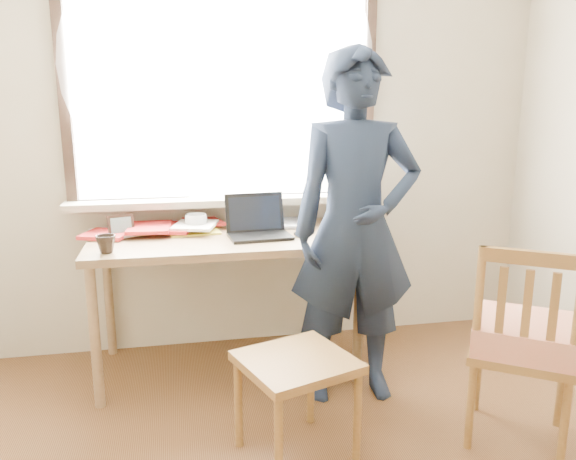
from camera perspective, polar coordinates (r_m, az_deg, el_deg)
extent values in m
cube|color=#BFB49A|center=(3.43, -3.09, 9.47)|extent=(3.50, 0.02, 2.60)
cube|color=white|center=(3.39, -6.57, 14.44)|extent=(1.70, 0.01, 1.30)
cube|color=black|center=(3.42, -6.26, 3.00)|extent=(1.82, 0.06, 0.06)
cube|color=black|center=(3.41, -21.88, 13.61)|extent=(0.06, 0.06, 1.30)
cube|color=black|center=(3.56, 8.16, 14.32)|extent=(0.06, 0.06, 1.30)
cube|color=#BFB49A|center=(3.35, -6.15, 2.96)|extent=(1.85, 0.20, 0.04)
cube|color=white|center=(3.32, -6.50, 16.20)|extent=(1.95, 0.02, 1.65)
cube|color=olive|center=(3.12, -6.40, -0.96)|extent=(1.46, 0.73, 0.04)
cylinder|color=olive|center=(2.97, -19.01, -10.34)|extent=(0.05, 0.05, 0.74)
cylinder|color=olive|center=(3.55, -17.75, -6.39)|extent=(0.05, 0.05, 0.74)
cylinder|color=olive|center=(3.08, 7.14, -8.82)|extent=(0.05, 0.05, 0.74)
cylinder|color=olive|center=(3.64, 4.02, -5.27)|extent=(0.05, 0.05, 0.74)
cube|color=black|center=(3.06, -2.89, -0.62)|extent=(0.35, 0.26, 0.02)
cube|color=black|center=(3.14, -3.41, 1.76)|extent=(0.33, 0.10, 0.22)
cube|color=black|center=(3.14, -3.41, 1.76)|extent=(0.29, 0.08, 0.18)
cube|color=black|center=(3.05, -2.85, -0.61)|extent=(0.30, 0.16, 0.00)
imported|color=white|center=(3.24, -9.32, 0.73)|extent=(0.16, 0.16, 0.10)
imported|color=black|center=(2.88, -18.00, -1.38)|extent=(0.13, 0.13, 0.09)
ellipsoid|color=black|center=(3.08, 1.39, -0.35)|extent=(0.09, 0.06, 0.03)
cube|color=gold|center=(3.26, -9.63, 0.00)|extent=(0.30, 0.29, 0.01)
cube|color=white|center=(3.22, -17.92, -0.42)|extent=(0.35, 0.33, 0.02)
cube|color=white|center=(3.38, -16.82, 0.29)|extent=(0.32, 0.35, 0.02)
cube|color=white|center=(3.26, -8.01, 0.35)|extent=(0.20, 0.29, 0.02)
cube|color=#B32221|center=(3.17, -8.93, -0.09)|extent=(0.36, 0.34, 0.00)
cube|color=white|center=(3.34, -8.30, 0.84)|extent=(0.25, 0.29, 0.02)
cube|color=#B32221|center=(3.33, -14.99, 0.40)|extent=(0.26, 0.27, 0.01)
cube|color=white|center=(3.31, -14.09, 0.45)|extent=(0.28, 0.30, 0.00)
cube|color=white|center=(3.22, -15.42, 0.07)|extent=(0.25, 0.28, 0.00)
imported|color=white|center=(3.34, -14.29, 0.25)|extent=(0.33, 0.35, 0.03)
imported|color=white|center=(3.36, -0.97, 0.68)|extent=(0.22, 0.29, 0.02)
cube|color=black|center=(3.20, -16.61, 0.33)|extent=(0.14, 0.05, 0.11)
cube|color=#347635|center=(3.20, -16.61, 0.33)|extent=(0.11, 0.03, 0.08)
cube|color=brown|center=(2.43, 0.87, -13.30)|extent=(0.56, 0.54, 0.04)
cylinder|color=brown|center=(2.33, -0.95, -21.05)|extent=(0.04, 0.04, 0.41)
cylinder|color=brown|center=(2.60, -5.07, -17.14)|extent=(0.04, 0.04, 0.41)
cylinder|color=brown|center=(2.51, 7.05, -18.42)|extent=(0.04, 0.04, 0.41)
cylinder|color=brown|center=(2.76, 2.33, -15.17)|extent=(0.04, 0.04, 0.41)
cube|color=brown|center=(2.76, 22.65, -11.30)|extent=(0.59, 0.58, 0.04)
cylinder|color=brown|center=(3.02, 25.99, -14.11)|extent=(0.04, 0.04, 0.40)
cylinder|color=brown|center=(2.71, 26.26, -17.38)|extent=(0.04, 0.04, 0.40)
cylinder|color=brown|center=(3.01, 18.73, -13.48)|extent=(0.04, 0.04, 0.40)
cylinder|color=brown|center=(2.70, 18.03, -16.68)|extent=(0.04, 0.04, 0.40)
cylinder|color=brown|center=(2.49, 18.79, -7.02)|extent=(0.04, 0.04, 0.49)
cube|color=brown|center=(2.43, 23.54, -2.63)|extent=(0.34, 0.25, 0.06)
cube|color=brown|center=(2.50, 25.29, -8.24)|extent=(0.04, 0.04, 0.39)
cube|color=brown|center=(2.50, 23.03, -8.05)|extent=(0.04, 0.04, 0.39)
cube|color=brown|center=(2.50, 20.77, -7.85)|extent=(0.04, 0.04, 0.39)
cube|color=#B22A11|center=(2.73, 22.81, -9.70)|extent=(0.57, 0.57, 0.13)
imported|color=black|center=(2.82, 6.86, 0.09)|extent=(0.67, 0.47, 1.77)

